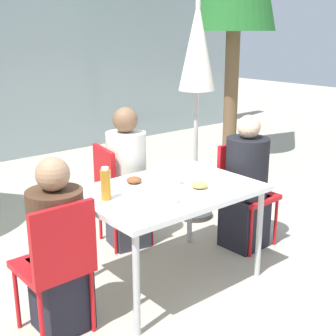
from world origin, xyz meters
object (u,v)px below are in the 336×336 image
at_px(person_left, 58,251).
at_px(person_right, 246,187).
at_px(chair_far, 116,188).
at_px(drinking_cup, 176,178).
at_px(closed_umbrella, 197,59).
at_px(chair_right, 242,185).
at_px(person_far, 127,182).
at_px(salad_bowl, 165,199).
at_px(chair_left, 57,259).
at_px(bottle, 106,184).

distance_m(person_left, person_right, 1.76).
xyz_separation_m(chair_far, drinking_cup, (0.03, -0.74, 0.26)).
xyz_separation_m(person_right, closed_umbrella, (0.13, 0.76, 1.02)).
bearing_deg(closed_umbrella, chair_right, -96.92).
height_order(person_right, person_far, person_far).
bearing_deg(salad_bowl, chair_left, 171.38).
relative_size(chair_left, bottle, 3.94).
height_order(chair_right, drinking_cup, chair_right).
distance_m(chair_right, chair_far, 1.09).
bearing_deg(closed_umbrella, salad_bowl, -140.66).
xyz_separation_m(chair_far, salad_bowl, (-0.26, -0.96, 0.23)).
height_order(person_far, salad_bowl, person_far).
bearing_deg(person_far, chair_far, -122.05).
xyz_separation_m(person_far, salad_bowl, (-0.33, -0.90, 0.18)).
bearing_deg(chair_right, chair_far, -38.54).
bearing_deg(closed_umbrella, drinking_cup, -140.19).
xyz_separation_m(bottle, salad_bowl, (0.26, -0.29, -0.08)).
distance_m(person_far, closed_umbrella, 1.32).
bearing_deg(person_left, chair_left, -122.05).
bearing_deg(chair_left, person_left, 57.95).
bearing_deg(chair_right, closed_umbrella, -98.57).
bearing_deg(bottle, person_far, 45.87).
bearing_deg(salad_bowl, person_far, 69.98).
relative_size(person_left, chair_right, 1.26).
distance_m(chair_left, chair_right, 1.87).
distance_m(chair_left, bottle, 0.59).
bearing_deg(chair_far, bottle, -27.40).
bearing_deg(chair_right, person_left, 2.12).
bearing_deg(person_far, person_left, -44.51).
height_order(person_left, chair_far, person_left).
bearing_deg(bottle, closed_umbrella, 25.49).
bearing_deg(chair_left, chair_far, 40.00).
distance_m(chair_far, salad_bowl, 1.02).
xyz_separation_m(chair_left, person_right, (1.81, 0.12, 0.02)).
relative_size(chair_left, chair_far, 1.00).
bearing_deg(drinking_cup, bottle, 173.48).
height_order(closed_umbrella, bottle, closed_umbrella).
relative_size(person_right, person_far, 0.95).
bearing_deg(person_left, chair_right, 2.95).
xyz_separation_m(person_left, chair_right, (1.81, 0.12, -0.00)).
relative_size(chair_far, salad_bowl, 4.93).
distance_m(chair_left, chair_far, 1.31).
distance_m(chair_right, salad_bowl, 1.19).
relative_size(chair_left, person_left, 0.79).
bearing_deg(chair_right, salad_bowl, 13.72).
xyz_separation_m(chair_left, chair_far, (0.99, 0.85, 0.00)).
distance_m(chair_left, drinking_cup, 1.06).
bearing_deg(closed_umbrella, person_left, -157.03).
xyz_separation_m(person_right, drinking_cup, (-0.79, -0.00, 0.24)).
relative_size(bottle, drinking_cup, 2.25).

